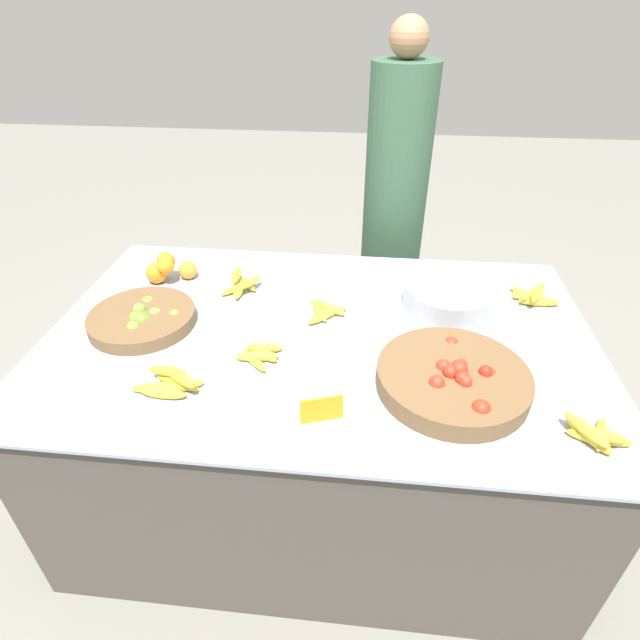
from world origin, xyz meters
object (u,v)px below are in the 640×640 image
at_px(lime_bowl, 143,318).
at_px(metal_bowl, 448,296).
at_px(vendor_person, 393,226).
at_px(price_sign, 322,409).
at_px(tomato_basket, 454,378).

xyz_separation_m(lime_bowl, metal_bowl, (1.05, 0.22, 0.02)).
bearing_deg(vendor_person, price_sign, -98.93).
xyz_separation_m(lime_bowl, vendor_person, (0.87, 0.95, -0.03)).
distance_m(metal_bowl, price_sign, 0.73).
distance_m(lime_bowl, price_sign, 0.76).
height_order(tomato_basket, metal_bowl, tomato_basket).
bearing_deg(metal_bowl, price_sign, -122.74).
relative_size(metal_bowl, vendor_person, 0.19).
bearing_deg(metal_bowl, lime_bowl, -167.94).
xyz_separation_m(metal_bowl, price_sign, (-0.39, -0.61, -0.00)).
height_order(lime_bowl, tomato_basket, tomato_basket).
bearing_deg(lime_bowl, metal_bowl, 12.06).
bearing_deg(metal_bowl, vendor_person, 104.31).
height_order(lime_bowl, metal_bowl, metal_bowl).
bearing_deg(lime_bowl, tomato_basket, -11.92).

